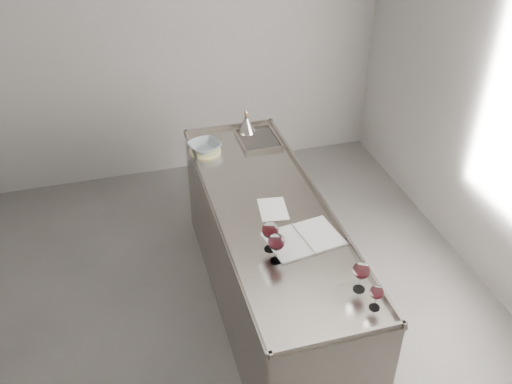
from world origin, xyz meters
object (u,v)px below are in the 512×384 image
object	(u,v)px
notebook	(304,239)
wine_glass_right	(361,271)
wine_glass_left	(276,242)
wine_glass_middle	(270,231)
wine_funnel	(246,125)
wine_glass_small	(377,293)
counter	(269,260)
ceramic_bowl	(205,146)

from	to	relation	value
notebook	wine_glass_right	bearing A→B (deg)	-81.66
wine_glass_right	notebook	size ratio (longest dim) A/B	0.39
wine_glass_left	wine_glass_middle	bearing A→B (deg)	91.39
notebook	wine_funnel	distance (m)	1.46
wine_glass_small	counter	bearing A→B (deg)	104.93
wine_glass_small	ceramic_bowl	world-z (taller)	wine_glass_small
notebook	wine_funnel	bearing A→B (deg)	80.91
wine_glass_left	notebook	xyz separation A→B (m)	(0.23, 0.14, -0.13)
wine_glass_middle	wine_glass_small	distance (m)	0.74
counter	wine_glass_middle	distance (m)	0.75
wine_glass_small	wine_funnel	distance (m)	2.12
wine_glass_left	wine_funnel	distance (m)	1.62
wine_funnel	wine_glass_small	bearing A→B (deg)	-85.82
ceramic_bowl	wine_glass_middle	bearing A→B (deg)	-83.31
wine_glass_left	wine_funnel	xyz separation A→B (m)	(0.25, 1.60, -0.07)
wine_glass_right	wine_glass_left	bearing A→B (deg)	136.53
wine_glass_small	notebook	size ratio (longest dim) A/B	0.31
wine_glass_right	notebook	world-z (taller)	wine_glass_right
wine_glass_middle	ceramic_bowl	world-z (taller)	wine_glass_middle
wine_glass_right	notebook	distance (m)	0.54
wine_glass_right	notebook	xyz separation A→B (m)	(-0.15, 0.50, -0.13)
counter	ceramic_bowl	distance (m)	1.04
wine_glass_middle	notebook	size ratio (longest dim) A/B	0.41
counter	wine_funnel	xyz separation A→B (m)	(0.12, 1.08, 0.53)
wine_glass_middle	wine_glass_right	size ratio (longest dim) A/B	1.04
wine_glass_right	notebook	bearing A→B (deg)	106.71
notebook	wine_glass_left	bearing A→B (deg)	-156.15
wine_glass_left	wine_glass_right	bearing A→B (deg)	-43.47
ceramic_bowl	wine_funnel	bearing A→B (deg)	29.51
wine_glass_left	wine_glass_right	distance (m)	0.52
counter	wine_glass_middle	size ratio (longest dim) A/B	11.88
wine_glass_middle	wine_funnel	distance (m)	1.51
counter	ceramic_bowl	bearing A→B (deg)	107.84
notebook	wine_funnel	size ratio (longest dim) A/B	2.27
wine_glass_right	wine_funnel	distance (m)	1.96
wine_glass_middle	ceramic_bowl	bearing A→B (deg)	96.69
counter	wine_glass_small	distance (m)	1.21
counter	ceramic_bowl	xyz separation A→B (m)	(-0.28, 0.85, 0.52)
wine_glass_right	wine_glass_small	bearing A→B (deg)	-81.95
wine_glass_left	wine_glass_small	xyz separation A→B (m)	(0.40, -0.51, -0.03)
ceramic_bowl	wine_glass_left	bearing A→B (deg)	-83.74
wine_funnel	counter	bearing A→B (deg)	-96.39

